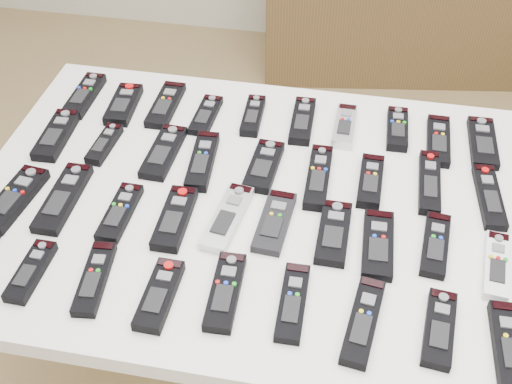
% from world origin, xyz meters
% --- Properties ---
extents(ground, '(4.00, 4.00, 0.00)m').
position_xyz_m(ground, '(0.00, 0.00, 0.00)').
color(ground, '#9C7E4F').
rests_on(ground, ground).
extents(table, '(1.25, 0.88, 0.78)m').
position_xyz_m(table, '(-0.09, -0.10, 0.72)').
color(table, white).
rests_on(table, ground).
extents(sideboard, '(1.50, 0.60, 0.73)m').
position_xyz_m(sideboard, '(0.35, 1.78, 0.36)').
color(sideboard, '#4B381E').
rests_on(sideboard, ground).
extents(remote_0, '(0.05, 0.18, 0.02)m').
position_xyz_m(remote_0, '(-0.60, 0.19, 0.79)').
color(remote_0, black).
rests_on(remote_0, table).
extents(remote_1, '(0.07, 0.16, 0.02)m').
position_xyz_m(remote_1, '(-0.48, 0.17, 0.79)').
color(remote_1, black).
rests_on(remote_1, table).
extents(remote_2, '(0.06, 0.18, 0.02)m').
position_xyz_m(remote_2, '(-0.38, 0.19, 0.79)').
color(remote_2, black).
rests_on(remote_2, table).
extents(remote_3, '(0.06, 0.15, 0.02)m').
position_xyz_m(remote_3, '(-0.27, 0.17, 0.79)').
color(remote_3, black).
rests_on(remote_3, table).
extents(remote_4, '(0.05, 0.15, 0.02)m').
position_xyz_m(remote_4, '(-0.15, 0.19, 0.79)').
color(remote_4, black).
rests_on(remote_4, table).
extents(remote_5, '(0.06, 0.17, 0.02)m').
position_xyz_m(remote_5, '(-0.03, 0.19, 0.79)').
color(remote_5, black).
rests_on(remote_5, table).
extents(remote_6, '(0.05, 0.16, 0.02)m').
position_xyz_m(remote_6, '(0.08, 0.18, 0.79)').
color(remote_6, '#B7B7BC').
rests_on(remote_6, table).
extents(remote_7, '(0.05, 0.15, 0.02)m').
position_xyz_m(remote_7, '(0.21, 0.20, 0.79)').
color(remote_7, black).
rests_on(remote_7, table).
extents(remote_8, '(0.06, 0.18, 0.02)m').
position_xyz_m(remote_8, '(0.30, 0.17, 0.79)').
color(remote_8, black).
rests_on(remote_8, table).
extents(remote_9, '(0.06, 0.18, 0.02)m').
position_xyz_m(remote_9, '(0.41, 0.18, 0.79)').
color(remote_9, black).
rests_on(remote_9, table).
extents(remote_10, '(0.07, 0.18, 0.02)m').
position_xyz_m(remote_10, '(-0.60, 0.02, 0.79)').
color(remote_10, black).
rests_on(remote_10, table).
extents(remote_11, '(0.05, 0.14, 0.02)m').
position_xyz_m(remote_11, '(-0.47, 0.01, 0.79)').
color(remote_11, black).
rests_on(remote_11, table).
extents(remote_12, '(0.07, 0.19, 0.02)m').
position_xyz_m(remote_12, '(-0.33, 0.01, 0.79)').
color(remote_12, black).
rests_on(remote_12, table).
extents(remote_13, '(0.07, 0.19, 0.02)m').
position_xyz_m(remote_13, '(-0.23, -0.01, 0.79)').
color(remote_13, black).
rests_on(remote_13, table).
extents(remote_14, '(0.07, 0.17, 0.02)m').
position_xyz_m(remote_14, '(-0.09, 0.00, 0.79)').
color(remote_14, black).
rests_on(remote_14, table).
extents(remote_15, '(0.05, 0.20, 0.02)m').
position_xyz_m(remote_15, '(0.04, -0.01, 0.79)').
color(remote_15, black).
rests_on(remote_15, table).
extents(remote_16, '(0.05, 0.16, 0.02)m').
position_xyz_m(remote_16, '(0.15, -0.00, 0.79)').
color(remote_16, black).
rests_on(remote_16, table).
extents(remote_17, '(0.05, 0.20, 0.02)m').
position_xyz_m(remote_17, '(0.28, 0.02, 0.79)').
color(remote_17, black).
rests_on(remote_17, table).
extents(remote_18, '(0.06, 0.20, 0.02)m').
position_xyz_m(remote_18, '(0.41, -0.00, 0.79)').
color(remote_18, black).
rests_on(remote_18, table).
extents(remote_19, '(0.08, 0.20, 0.02)m').
position_xyz_m(remote_19, '(-0.60, -0.20, 0.79)').
color(remote_19, black).
rests_on(remote_19, table).
extents(remote_20, '(0.06, 0.21, 0.02)m').
position_xyz_m(remote_20, '(-0.50, -0.18, 0.79)').
color(remote_20, black).
rests_on(remote_20, table).
extents(remote_21, '(0.05, 0.17, 0.02)m').
position_xyz_m(remote_21, '(-0.36, -0.20, 0.79)').
color(remote_21, black).
rests_on(remote_21, table).
extents(remote_22, '(0.06, 0.18, 0.02)m').
position_xyz_m(remote_22, '(-0.24, -0.20, 0.79)').
color(remote_22, black).
rests_on(remote_22, table).
extents(remote_23, '(0.08, 0.20, 0.02)m').
position_xyz_m(remote_23, '(-0.13, -0.17, 0.79)').
color(remote_23, '#B7B7BC').
rests_on(remote_23, table).
extents(remote_24, '(0.07, 0.18, 0.02)m').
position_xyz_m(remote_24, '(-0.04, -0.17, 0.79)').
color(remote_24, black).
rests_on(remote_24, table).
extents(remote_25, '(0.06, 0.17, 0.02)m').
position_xyz_m(remote_25, '(0.09, -0.18, 0.79)').
color(remote_25, black).
rests_on(remote_25, table).
extents(remote_26, '(0.06, 0.18, 0.02)m').
position_xyz_m(remote_26, '(0.18, -0.19, 0.79)').
color(remote_26, black).
rests_on(remote_26, table).
extents(remote_27, '(0.06, 0.17, 0.02)m').
position_xyz_m(remote_27, '(0.29, -0.17, 0.79)').
color(remote_27, black).
rests_on(remote_27, table).
extents(remote_28, '(0.06, 0.17, 0.02)m').
position_xyz_m(remote_28, '(0.41, -0.20, 0.79)').
color(remote_28, silver).
rests_on(remote_28, table).
extents(remote_30, '(0.05, 0.15, 0.02)m').
position_xyz_m(remote_30, '(-0.47, -0.39, 0.79)').
color(remote_30, black).
rests_on(remote_30, table).
extents(remote_31, '(0.06, 0.18, 0.02)m').
position_xyz_m(remote_31, '(-0.35, -0.38, 0.79)').
color(remote_31, black).
rests_on(remote_31, table).
extents(remote_32, '(0.06, 0.16, 0.02)m').
position_xyz_m(remote_32, '(-0.21, -0.39, 0.79)').
color(remote_32, black).
rests_on(remote_32, table).
extents(remote_33, '(0.06, 0.18, 0.02)m').
position_xyz_m(remote_33, '(-0.10, -0.36, 0.79)').
color(remote_33, black).
rests_on(remote_33, table).
extents(remote_34, '(0.05, 0.17, 0.02)m').
position_xyz_m(remote_34, '(0.03, -0.36, 0.79)').
color(remote_34, black).
rests_on(remote_34, table).
extents(remote_35, '(0.07, 0.19, 0.02)m').
position_xyz_m(remote_35, '(0.16, -0.38, 0.79)').
color(remote_35, black).
rests_on(remote_35, table).
extents(remote_36, '(0.07, 0.17, 0.02)m').
position_xyz_m(remote_36, '(0.30, -0.37, 0.79)').
color(remote_36, black).
rests_on(remote_36, table).
extents(remote_37, '(0.06, 0.18, 0.02)m').
position_xyz_m(remote_37, '(0.41, -0.39, 0.79)').
color(remote_37, black).
rests_on(remote_37, table).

